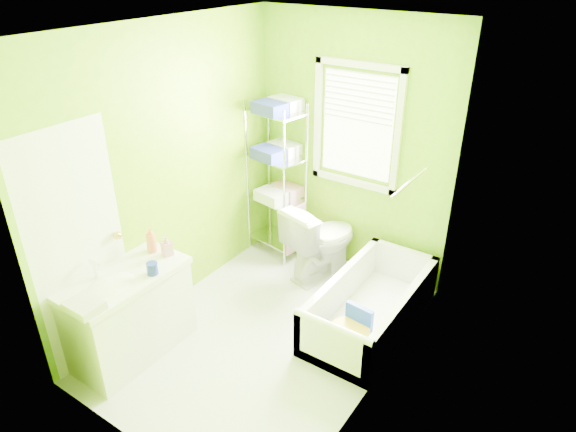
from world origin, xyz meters
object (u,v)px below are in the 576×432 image
Objects in this scene: vanity at (129,312)px; wire_shelf_unit at (278,163)px; bathtub at (369,312)px; toilet at (321,240)px.

vanity is 2.14m from wire_shelf_unit.
vanity reaches higher than bathtub.
bathtub is 1.80m from wire_shelf_unit.
toilet is 0.92m from wire_shelf_unit.
toilet is (-0.80, 0.49, 0.26)m from bathtub.
toilet is 2.03m from vanity.
wire_shelf_unit is at bearing 3.10° from toilet.
vanity reaches higher than toilet.
bathtub is at bearing 163.55° from toilet.
bathtub is 0.86× the size of wire_shelf_unit.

